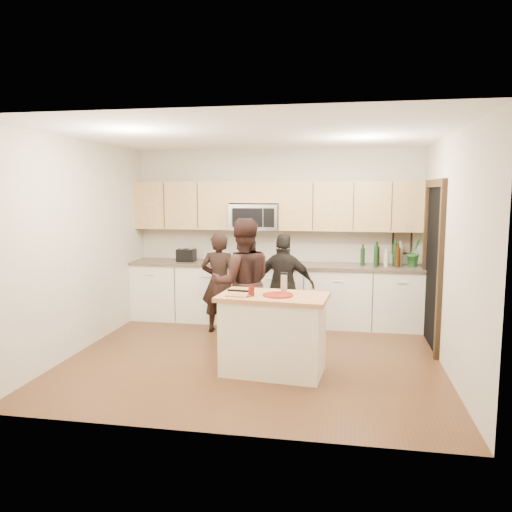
% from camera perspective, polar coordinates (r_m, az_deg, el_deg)
% --- Properties ---
extents(floor, '(4.50, 4.50, 0.00)m').
position_cam_1_polar(floor, '(6.32, -0.24, -11.48)').
color(floor, '#55311D').
rests_on(floor, ground).
extents(room_shell, '(4.52, 4.02, 2.71)m').
position_cam_1_polar(room_shell, '(5.99, -0.25, 4.38)').
color(room_shell, '#BCB3A0').
rests_on(room_shell, ground).
extents(back_cabinetry, '(4.50, 0.66, 0.94)m').
position_cam_1_polar(back_cabinetry, '(7.81, 1.97, -4.25)').
color(back_cabinetry, white).
rests_on(back_cabinetry, ground).
extents(upper_cabinetry, '(4.50, 0.33, 0.75)m').
position_cam_1_polar(upper_cabinetry, '(7.79, 2.41, 5.88)').
color(upper_cabinetry, tan).
rests_on(upper_cabinetry, ground).
extents(microwave, '(0.76, 0.41, 0.40)m').
position_cam_1_polar(microwave, '(7.82, -0.14, 4.48)').
color(microwave, silver).
rests_on(microwave, ground).
extents(doorway, '(0.06, 1.25, 2.20)m').
position_cam_1_polar(doorway, '(6.94, 19.58, -0.39)').
color(doorway, black).
rests_on(doorway, ground).
extents(framed_picture, '(0.30, 0.03, 0.38)m').
position_cam_1_polar(framed_picture, '(7.96, 16.35, 1.56)').
color(framed_picture, black).
rests_on(framed_picture, ground).
extents(dish_towel, '(0.34, 0.60, 0.48)m').
position_cam_1_polar(dish_towel, '(7.76, -5.18, -1.88)').
color(dish_towel, white).
rests_on(dish_towel, ground).
extents(island, '(1.26, 0.81, 0.90)m').
position_cam_1_polar(island, '(5.69, 1.97, -8.85)').
color(island, white).
rests_on(island, ground).
extents(red_plate, '(0.34, 0.34, 0.02)m').
position_cam_1_polar(red_plate, '(5.53, 2.53, -4.47)').
color(red_plate, maroon).
rests_on(red_plate, island).
extents(box_grater, '(0.08, 0.06, 0.22)m').
position_cam_1_polar(box_grater, '(5.63, 3.21, -3.01)').
color(box_grater, silver).
rests_on(box_grater, red_plate).
extents(drink_glass, '(0.07, 0.07, 0.11)m').
position_cam_1_polar(drink_glass, '(5.49, -0.53, -4.05)').
color(drink_glass, maroon).
rests_on(drink_glass, island).
extents(cutting_board, '(0.26, 0.21, 0.02)m').
position_cam_1_polar(cutting_board, '(5.52, -2.06, -4.48)').
color(cutting_board, tan).
rests_on(cutting_board, island).
extents(tongs, '(0.28, 0.06, 0.02)m').
position_cam_1_polar(tongs, '(5.65, -1.88, -3.99)').
color(tongs, black).
rests_on(tongs, cutting_board).
extents(knife, '(0.22, 0.04, 0.01)m').
position_cam_1_polar(knife, '(5.46, -1.71, -4.47)').
color(knife, silver).
rests_on(knife, cutting_board).
extents(toaster, '(0.28, 0.22, 0.20)m').
position_cam_1_polar(toaster, '(8.01, -7.96, 0.09)').
color(toaster, black).
rests_on(toaster, back_cabinetry).
extents(bottle_cluster, '(0.63, 0.31, 0.39)m').
position_cam_1_polar(bottle_cluster, '(7.68, 14.79, 0.19)').
color(bottle_cluster, black).
rests_on(bottle_cluster, back_cabinetry).
extents(orchid, '(0.30, 0.30, 0.43)m').
position_cam_1_polar(orchid, '(7.73, 17.63, 0.42)').
color(orchid, '#28652C').
rests_on(orchid, back_cabinetry).
extents(woman_left, '(0.55, 0.37, 1.47)m').
position_cam_1_polar(woman_left, '(7.27, -4.23, -3.03)').
color(woman_left, black).
rests_on(woman_left, ground).
extents(woman_center, '(0.99, 0.87, 1.71)m').
position_cam_1_polar(woman_center, '(6.52, -1.55, -3.14)').
color(woman_center, black).
rests_on(woman_center, ground).
extents(woman_right, '(0.88, 0.41, 1.47)m').
position_cam_1_polar(woman_right, '(7.03, 3.23, -3.38)').
color(woman_right, black).
rests_on(woman_right, ground).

